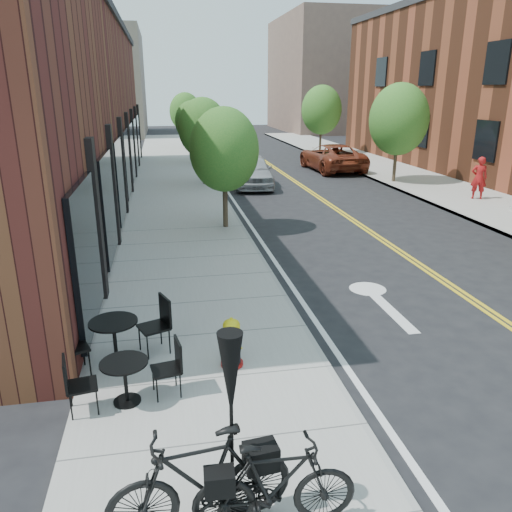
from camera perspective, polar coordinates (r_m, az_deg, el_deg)
ground at (r=8.48m, az=8.59°, el=-13.00°), size 120.00×120.00×0.00m
sidewalk_near at (r=17.35m, az=-8.50°, el=3.80°), size 4.00×70.00×0.12m
sidewalk_far at (r=21.39m, az=25.70°, el=4.95°), size 4.00×70.00×0.12m
building_near at (r=21.19m, az=-22.11°, el=14.76°), size 5.00×28.00×7.00m
bg_building_left at (r=55.07m, az=-17.13°, el=18.34°), size 8.00×14.00×10.00m
bg_building_right at (r=59.76m, az=8.02°, el=19.84°), size 10.00×16.00×12.00m
tree_near_a at (r=16.01m, az=-3.66°, el=12.02°), size 2.20×2.20×3.81m
tree_near_b at (r=23.93m, az=-6.09°, el=14.35°), size 2.30×2.30×3.98m
tree_near_c at (r=31.91m, az=-7.31°, el=14.98°), size 2.10×2.10×3.67m
tree_near_d at (r=39.87m, az=-8.07°, el=15.99°), size 2.40×2.40×4.11m
tree_far_b at (r=25.40m, az=16.00°, el=14.77°), size 2.80×2.80×4.62m
tree_far_c at (r=36.55m, az=7.50°, el=16.22°), size 2.80×2.80×4.62m
fire_hydrant at (r=8.16m, az=-2.80°, el=-9.90°), size 0.41×0.41×0.85m
bicycle_left at (r=5.48m, az=-6.33°, el=-24.19°), size 1.95×0.76×1.14m
bicycle_right at (r=5.51m, az=2.19°, el=-24.74°), size 1.70×0.55×1.01m
bistro_set_b at (r=7.49m, az=-14.74°, el=-13.11°), size 1.61×0.79×0.85m
bistro_set_c at (r=8.50m, az=-15.87°, el=-8.74°), size 1.84×1.09×0.97m
patio_umbrella at (r=4.96m, az=-2.89°, el=-15.01°), size 0.35×0.35×2.15m
parked_car_a at (r=23.93m, az=-0.49°, el=9.72°), size 2.13×4.57×1.51m
parked_car_b at (r=28.69m, az=-2.22°, el=11.21°), size 2.22×4.88×1.55m
parked_car_c at (r=35.89m, az=-5.28°, el=12.43°), size 2.05×4.65×1.33m
parked_car_far at (r=29.20m, az=8.64°, el=11.10°), size 2.75×5.53×1.51m
pedestrian at (r=22.50m, az=24.13°, el=8.15°), size 0.74×0.64×1.72m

